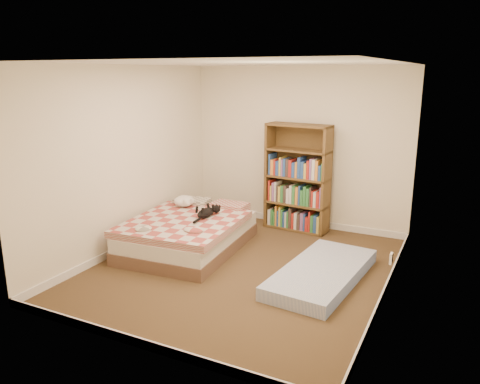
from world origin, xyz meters
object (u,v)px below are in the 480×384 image
at_px(bookshelf, 297,192).
at_px(floor_mattress, 322,273).
at_px(bed, 190,232).
at_px(black_cat, 207,212).
at_px(white_dog, 184,201).

xyz_separation_m(bookshelf, floor_mattress, (0.91, -1.65, -0.51)).
xyz_separation_m(bed, black_cat, (0.21, 0.12, 0.29)).
relative_size(bookshelf, white_dog, 4.66).
bearing_deg(white_dog, black_cat, -33.05).
bearing_deg(bookshelf, white_dog, -137.93).
bearing_deg(bed, bookshelf, 50.02).
bearing_deg(black_cat, bed, -132.11).
distance_m(bed, bookshelf, 1.84).
xyz_separation_m(bed, floor_mattress, (1.96, -0.19, -0.15)).
relative_size(floor_mattress, white_dog, 5.00).
distance_m(floor_mattress, white_dog, 2.43).
distance_m(bookshelf, floor_mattress, 1.96).
height_order(floor_mattress, white_dog, white_dog).
bearing_deg(bookshelf, black_cat, -117.02).
height_order(bookshelf, white_dog, bookshelf).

